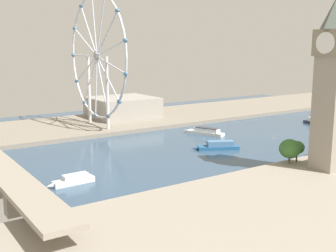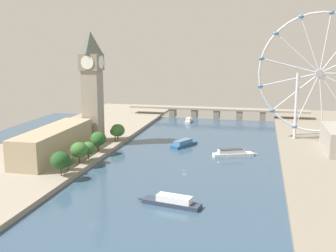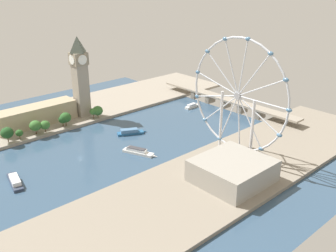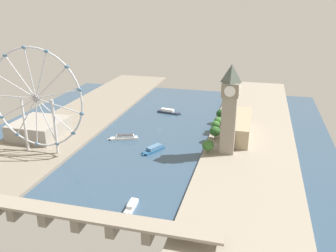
# 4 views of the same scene
# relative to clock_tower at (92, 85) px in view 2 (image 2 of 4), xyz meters

# --- Properties ---
(ground_plane) EXTENTS (382.50, 382.50, 0.00)m
(ground_plane) POSITION_rel_clock_tower_xyz_m (84.12, -54.01, -48.04)
(ground_plane) COLOR #334C66
(riverbank_left) EXTENTS (90.00, 520.00, 3.00)m
(riverbank_left) POSITION_rel_clock_tower_xyz_m (-22.13, -54.01, -46.54)
(riverbank_left) COLOR gray
(riverbank_left) RESTS_ON ground_plane
(clock_tower) EXTENTS (16.60, 16.60, 86.44)m
(clock_tower) POSITION_rel_clock_tower_xyz_m (0.00, 0.00, 0.00)
(clock_tower) COLOR gray
(clock_tower) RESTS_ON riverbank_left
(parliament_block) EXTENTS (22.00, 84.03, 19.74)m
(parliament_block) POSITION_rel_clock_tower_xyz_m (-8.84, -50.02, -35.17)
(parliament_block) COLOR tan
(parliament_block) RESTS_ON riverbank_left
(tree_row_embankment) EXTENTS (13.48, 109.07, 14.85)m
(tree_row_embankment) POSITION_rel_clock_tower_xyz_m (16.56, -43.38, -36.49)
(tree_row_embankment) COLOR #513823
(tree_row_embankment) RESTS_ON riverbank_left
(ferris_wheel) EXTENTS (97.77, 3.20, 102.52)m
(ferris_wheel) POSITION_rel_clock_tower_xyz_m (175.33, 44.66, 8.13)
(ferris_wheel) COLOR silver
(ferris_wheel) RESTS_ON riverbank_right
(river_bridge) EXTENTS (194.50, 14.43, 11.52)m
(river_bridge) POSITION_rel_clock_tower_xyz_m (84.12, 142.96, -39.82)
(river_bridge) COLOR gray
(river_bridge) RESTS_ON ground_plane
(tour_boat_0) EXTENTS (35.77, 13.10, 5.46)m
(tour_boat_0) POSITION_rel_clock_tower_xyz_m (88.71, -113.96, -45.83)
(tour_boat_0) COLOR #2D384C
(tour_boat_0) RESTS_ON ground_plane
(tour_boat_1) EXTENTS (5.90, 23.53, 4.86)m
(tour_boat_1) POSITION_rel_clock_tower_xyz_m (58.02, 113.22, -46.04)
(tour_boat_1) COLOR white
(tour_boat_1) RESTS_ON ground_plane
(tour_boat_2) EXTENTS (33.45, 17.00, 5.37)m
(tour_boat_2) POSITION_rel_clock_tower_xyz_m (112.26, -11.74, -45.83)
(tour_boat_2) COLOR white
(tour_boat_2) RESTS_ON ground_plane
(tour_boat_3) EXTENTS (18.72, 29.27, 5.39)m
(tour_boat_3) POSITION_rel_clock_tower_xyz_m (72.02, 10.18, -45.79)
(tour_boat_3) COLOR #235684
(tour_boat_3) RESTS_ON ground_plane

